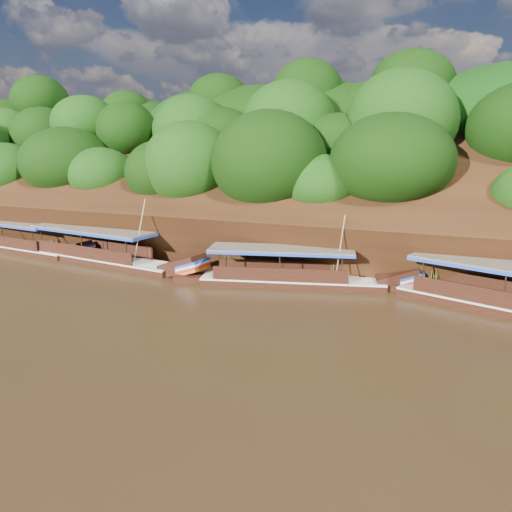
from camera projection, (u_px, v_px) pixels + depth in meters
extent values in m
plane|color=black|center=(254.00, 329.00, 24.02)|extent=(160.00, 160.00, 0.00)
cube|color=black|center=(335.00, 213.00, 37.64)|extent=(120.00, 16.12, 13.64)
cube|color=black|center=(358.00, 235.00, 47.46)|extent=(120.00, 24.00, 12.00)
ellipsoid|color=#1A410A|center=(72.00, 138.00, 52.84)|extent=(20.00, 10.00, 8.00)
ellipsoid|color=#1A410A|center=(256.00, 210.00, 38.95)|extent=(18.00, 8.00, 6.40)
ellipsoid|color=#1A410A|center=(356.00, 136.00, 42.65)|extent=(24.00, 11.00, 8.40)
cube|color=brown|center=(512.00, 267.00, 25.82)|extent=(10.58, 5.75, 0.12)
cube|color=#1A40AF|center=(512.00, 269.00, 25.85)|extent=(10.58, 5.75, 0.18)
cube|color=black|center=(292.00, 285.00, 31.31)|extent=(11.58, 4.82, 0.86)
cube|color=silver|center=(292.00, 278.00, 31.22)|extent=(11.59, 4.88, 0.10)
cube|color=black|center=(398.00, 278.00, 30.29)|extent=(3.01, 2.18, 1.61)
cube|color=#1A40AF|center=(410.00, 274.00, 30.13)|extent=(1.76, 1.93, 0.59)
cube|color=red|center=(410.00, 279.00, 30.20)|extent=(1.76, 1.93, 0.59)
cube|color=brown|center=(281.00, 249.00, 30.89)|extent=(9.25, 4.52, 0.11)
cube|color=#1A40AF|center=(281.00, 250.00, 30.91)|extent=(9.25, 4.52, 0.17)
cylinder|color=tan|center=(340.00, 249.00, 29.80)|extent=(0.59, 0.34, 4.15)
cube|color=black|center=(102.00, 263.00, 36.87)|extent=(13.57, 3.95, 0.91)
cube|color=silver|center=(102.00, 257.00, 36.77)|extent=(13.58, 4.01, 0.10)
cube|color=black|center=(183.00, 266.00, 33.08)|extent=(3.34, 2.07, 1.80)
cube|color=#1A40AF|center=(193.00, 263.00, 32.60)|extent=(1.85, 1.94, 0.67)
cube|color=red|center=(193.00, 268.00, 32.68)|extent=(1.85, 1.94, 0.67)
cube|color=brown|center=(91.00, 229.00, 36.71)|extent=(10.73, 3.90, 0.12)
cube|color=#1A40AF|center=(92.00, 231.00, 36.74)|extent=(10.73, 3.90, 0.18)
cylinder|color=tan|center=(139.00, 231.00, 34.11)|extent=(1.21, 0.16, 4.50)
cube|color=black|center=(21.00, 251.00, 40.86)|extent=(11.35, 3.32, 0.87)
cube|color=silver|center=(20.00, 246.00, 40.76)|extent=(11.36, 3.39, 0.10)
cube|color=black|center=(75.00, 251.00, 37.78)|extent=(2.82, 1.87, 1.60)
cube|color=#1A40AF|center=(81.00, 248.00, 37.39)|extent=(1.55, 1.80, 0.58)
cube|color=red|center=(81.00, 252.00, 37.47)|extent=(1.55, 1.80, 0.58)
cube|color=brown|center=(12.00, 222.00, 40.65)|extent=(8.97, 3.38, 0.12)
cube|color=#1A40AF|center=(12.00, 223.00, 40.68)|extent=(8.97, 3.38, 0.17)
cone|color=#29711C|center=(60.00, 241.00, 40.54)|extent=(1.50, 1.50, 1.66)
cone|color=#29711C|center=(141.00, 249.00, 37.33)|extent=(1.50, 1.50, 1.79)
cone|color=#29711C|center=(233.00, 259.00, 34.58)|extent=(1.50, 1.50, 1.65)
cone|color=#29711C|center=(326.00, 267.00, 31.97)|extent=(1.50, 1.50, 1.81)
cone|color=#29711C|center=(427.00, 274.00, 29.52)|extent=(1.50, 1.50, 2.21)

